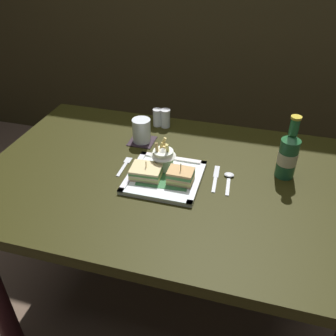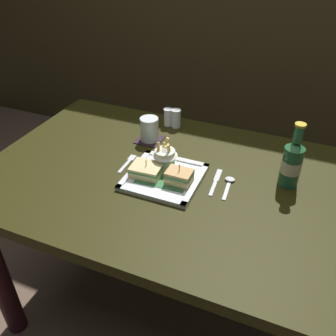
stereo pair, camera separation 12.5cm
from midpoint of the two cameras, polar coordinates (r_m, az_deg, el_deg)
The scene contains 14 objects.
ground_plane at distance 1.83m, azimuth 2.53°, elevation -20.89°, with size 6.00×6.00×0.00m, color brown.
dining_table at distance 1.36m, azimuth 3.21°, elevation -5.69°, with size 1.35×0.87×0.76m.
square_plate at distance 1.27m, azimuth 2.23°, elevation -1.52°, with size 0.25×0.25×0.02m.
sandwich_half_left at distance 1.26m, azimuth -0.57°, elevation -0.44°, with size 0.11×0.09×0.06m.
sandwich_half_right at distance 1.22m, azimuth 4.68°, elevation -1.52°, with size 0.09×0.07×0.07m.
fries_cup at distance 1.28m, azimuth 2.30°, elevation 1.86°, with size 0.09×0.09×0.11m.
beer_bottle at distance 1.28m, azimuth 21.48°, elevation 0.75°, with size 0.07×0.07×0.23m.
drink_coaster at distance 1.49m, azimuth -0.47°, elevation 4.36°, with size 0.10×0.10×0.00m, color black.
water_glass at distance 1.47m, azimuth -0.48°, elevation 5.80°, with size 0.07×0.07×0.10m.
fork at distance 1.35m, azimuth -3.65°, elevation 0.79°, with size 0.02×0.12×0.00m.
knife at distance 1.28m, azimuth 10.28°, elevation -2.09°, with size 0.03×0.16×0.00m.
spoon at distance 1.27m, azimuth 12.32°, elevation -2.29°, with size 0.04×0.13×0.01m.
salt_shaker at distance 1.59m, azimuth 2.30°, elevation 7.72°, with size 0.04×0.04×0.08m.
pepper_shaker at distance 1.58m, azimuth 3.55°, elevation 7.52°, with size 0.04×0.04×0.08m.
Camera 2 is at (0.39, -0.96, 1.51)m, focal length 39.03 mm.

